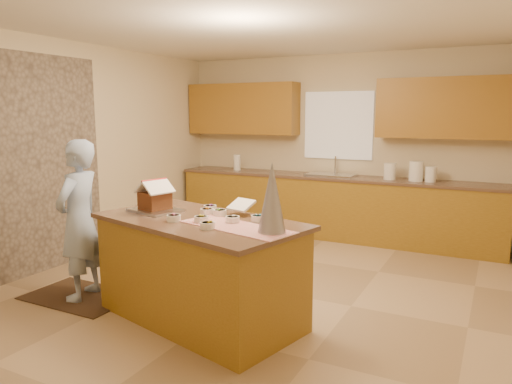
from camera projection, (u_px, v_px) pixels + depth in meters
floor at (256, 288)px, 5.08m from camera, size 5.50×5.50×0.00m
ceiling at (256, 23)px, 4.64m from camera, size 5.50×5.50×0.00m
wall_back at (338, 145)px, 7.28m from camera, size 5.50×5.50×0.00m
wall_front at (10, 210)px, 2.45m from camera, size 5.50×5.50×0.00m
wall_left at (78, 152)px, 5.99m from camera, size 5.50×5.50×0.00m
stone_accent at (23, 167)px, 5.29m from camera, size 0.00×2.50×2.50m
window_curtain at (338, 126)px, 7.20m from camera, size 1.05×0.03×1.00m
back_counter_base at (331, 208)px, 7.16m from camera, size 4.80×0.60×0.88m
back_counter_top at (331, 177)px, 7.09m from camera, size 4.85×0.63×0.04m
upper_cabinet_left at (243, 109)px, 7.73m from camera, size 1.85×0.35×0.80m
upper_cabinet_right at (449, 108)px, 6.33m from camera, size 1.85×0.35×0.80m
sink at (331, 178)px, 7.09m from camera, size 0.70×0.45×0.12m
faucet at (335, 165)px, 7.22m from camera, size 0.03×0.03×0.28m
island_base at (200, 272)px, 4.26m from camera, size 1.97×1.32×0.88m
island_top at (199, 221)px, 4.19m from camera, size 2.07×1.42×0.04m
table_runner at (236, 227)px, 3.89m from camera, size 1.06×0.60×0.01m
baking_tray at (155, 210)px, 4.50m from camera, size 0.53×0.44×0.03m
cookbook at (241, 205)px, 4.35m from camera, size 0.26×0.22×0.09m
tinsel_tree at (272, 198)px, 3.67m from camera, size 0.27×0.27×0.55m
rug at (80, 296)px, 4.86m from camera, size 1.07×0.70×0.01m
boy at (79, 220)px, 4.71m from camera, size 0.49×0.64×1.58m
canister_a at (390, 171)px, 6.69m from camera, size 0.17×0.17×0.23m
canister_b at (416, 171)px, 6.53m from camera, size 0.19×0.19×0.27m
canister_c at (431, 174)px, 6.44m from camera, size 0.15×0.15×0.21m
paper_towel at (237, 162)px, 7.78m from camera, size 0.11×0.11×0.25m
gingerbread_house at (155, 198)px, 4.48m from camera, size 0.34×0.34×0.28m
candy_bowls at (214, 216)px, 4.16m from camera, size 0.77×0.73×0.06m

